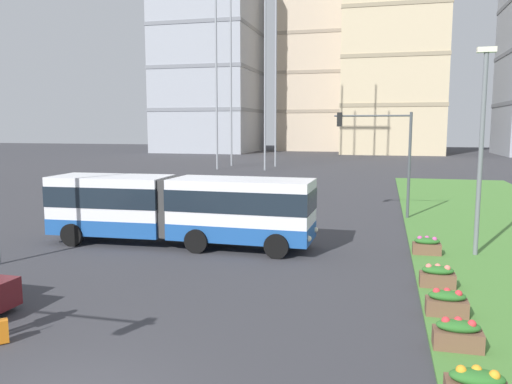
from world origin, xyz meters
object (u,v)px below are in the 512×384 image
flower_planter_1 (458,334)px  apartment_tower_west (209,53)px  streetlight_median (481,143)px  flower_planter_3 (437,276)px  flower_planter_4 (427,246)px  apartment_tower_centre (395,14)px  apartment_tower_westcentre (330,58)px  flower_planter_2 (447,303)px  car_grey_wagon (195,196)px  traffic_light_far_right (384,145)px  rolling_suitcase (0,331)px  articulated_bus (179,208)px

flower_planter_1 → apartment_tower_west: size_ratio=0.03×
streetlight_median → flower_planter_3: bearing=-111.9°
flower_planter_1 → flower_planter_4: 9.07m
flower_planter_3 → apartment_tower_centre: (-0.55, 85.27, 25.81)m
flower_planter_1 → apartment_tower_westcentre: (-13.96, 102.70, 19.76)m
apartment_tower_westcentre → streetlight_median: bearing=-80.3°
flower_planter_3 → apartment_tower_westcentre: bearing=98.1°
flower_planter_2 → flower_planter_1: bearing=-90.0°
car_grey_wagon → apartment_tower_westcentre: 86.73m
flower_planter_1 → apartment_tower_centre: 93.64m
flower_planter_2 → streetlight_median: size_ratio=0.13×
car_grey_wagon → flower_planter_2: size_ratio=4.10×
car_grey_wagon → flower_planter_3: car_grey_wagon is taller
flower_planter_3 → apartment_tower_westcentre: size_ratio=0.03×
car_grey_wagon → traffic_light_far_right: bearing=-3.3°
rolling_suitcase → flower_planter_1: 10.86m
articulated_bus → apartment_tower_centre: apartment_tower_centre is taller
traffic_light_far_right → streetlight_median: streetlight_median is taller
articulated_bus → rolling_suitcase: articulated_bus is taller
articulated_bus → flower_planter_2: articulated_bus is taller
flower_planter_3 → flower_planter_4: (0.00, 4.32, 0.00)m
apartment_tower_centre → flower_planter_1: bearing=-89.6°
apartment_tower_west → articulated_bus: bearing=-71.5°
flower_planter_2 → apartment_tower_westcentre: apartment_tower_westcentre is taller
streetlight_median → apartment_tower_westcentre: bearing=99.7°
articulated_bus → flower_planter_4: (10.44, 0.63, -1.23)m
flower_planter_2 → flower_planter_3: 2.56m
articulated_bus → flower_planter_4: size_ratio=10.84×
traffic_light_far_right → apartment_tower_centre: 75.79m
flower_planter_3 → flower_planter_4: size_ratio=1.00×
car_grey_wagon → flower_planter_3: 19.01m
articulated_bus → apartment_tower_west: 87.20m
apartment_tower_centre → traffic_light_far_right: bearing=-91.0°
flower_planter_3 → flower_planter_4: bearing=90.0°
traffic_light_far_right → apartment_tower_centre: apartment_tower_centre is taller
apartment_tower_west → apartment_tower_westcentre: (23.45, 13.46, -0.12)m
rolling_suitcase → articulated_bus: bearing=89.0°
rolling_suitcase → flower_planter_2: 11.51m
flower_planter_3 → streetlight_median: size_ratio=0.13×
streetlight_median → apartment_tower_centre: apartment_tower_centre is taller
flower_planter_3 → apartment_tower_west: bearing=113.9°
rolling_suitcase → flower_planter_4: rolling_suitcase is taller
flower_planter_1 → streetlight_median: bearing=78.7°
flower_planter_2 → streetlight_median: streetlight_median is taller
articulated_bus → apartment_tower_west: size_ratio=0.29×
flower_planter_3 → rolling_suitcase: bearing=-146.7°
articulated_bus → flower_planter_1: 13.48m
flower_planter_3 → apartment_tower_centre: apartment_tower_centre is taller
traffic_light_far_right → apartment_tower_centre: size_ratio=0.11×
flower_planter_1 → apartment_tower_centre: size_ratio=0.02×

